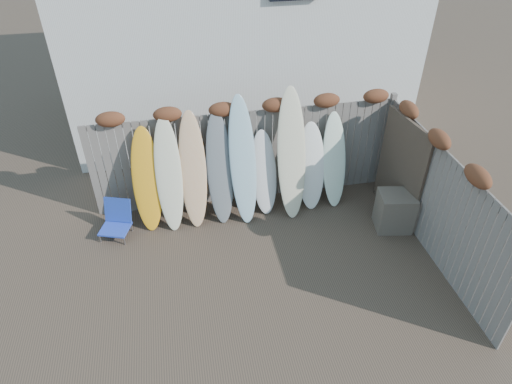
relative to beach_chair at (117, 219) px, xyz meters
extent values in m
plane|color=#493A2D|center=(2.58, -1.75, -0.32)|extent=(80.00, 80.00, 0.00)
cube|color=slate|center=(2.58, 0.65, 0.68)|extent=(6.00, 0.10, 2.00)
cube|color=slate|center=(5.58, 0.65, 0.73)|extent=(0.10, 0.10, 2.10)
ellipsoid|color=brown|center=(0.18, 0.61, 1.78)|extent=(0.52, 0.28, 0.28)
ellipsoid|color=brown|center=(1.18, 0.61, 1.78)|extent=(0.52, 0.28, 0.28)
ellipsoid|color=brown|center=(2.18, 0.61, 1.78)|extent=(0.52, 0.28, 0.28)
ellipsoid|color=brown|center=(3.18, 0.61, 1.78)|extent=(0.52, 0.28, 0.28)
ellipsoid|color=brown|center=(4.18, 0.61, 1.78)|extent=(0.52, 0.28, 0.28)
ellipsoid|color=brown|center=(5.18, 0.61, 1.78)|extent=(0.52, 0.28, 0.28)
cube|color=slate|center=(5.58, -1.55, 0.68)|extent=(0.10, 4.40, 2.00)
ellipsoid|color=brown|center=(5.54, -2.25, 1.78)|extent=(0.28, 0.56, 0.28)
ellipsoid|color=brown|center=(5.54, -1.15, 1.78)|extent=(0.28, 0.56, 0.28)
ellipsoid|color=brown|center=(5.54, -0.05, 1.78)|extent=(0.28, 0.56, 0.28)
cube|color=blue|center=(-0.04, -0.12, -0.13)|extent=(0.64, 0.60, 0.03)
cube|color=#2240AB|center=(0.04, 0.12, 0.13)|extent=(0.54, 0.32, 0.48)
cylinder|color=#A9A8B0|center=(-0.33, -0.22, -0.22)|extent=(0.03, 0.03, 0.19)
cylinder|color=#AFB0B6|center=(-0.20, 0.14, -0.22)|extent=(0.03, 0.03, 0.19)
cylinder|color=#B1B2B9|center=(0.12, -0.38, -0.22)|extent=(0.03, 0.03, 0.19)
cylinder|color=silver|center=(0.25, -0.01, -0.22)|extent=(0.03, 0.03, 0.19)
cube|color=brown|center=(5.23, -0.85, 0.06)|extent=(0.74, 0.66, 0.77)
cube|color=#342D1F|center=(5.44, -0.39, 0.70)|extent=(0.24, 1.36, 2.05)
ellipsoid|color=#FFA71A|center=(0.65, 0.23, 0.66)|extent=(0.60, 0.75, 1.96)
ellipsoid|color=beige|center=(1.07, 0.18, 0.75)|extent=(0.53, 0.78, 2.14)
ellipsoid|color=#FFCD8B|center=(1.52, 0.21, 0.77)|extent=(0.56, 0.81, 2.19)
ellipsoid|color=slate|center=(2.03, 0.21, 0.74)|extent=(0.52, 0.77, 2.13)
ellipsoid|color=#98C0D0|center=(2.47, 0.17, 0.89)|extent=(0.53, 0.86, 2.42)
ellipsoid|color=silver|center=(2.90, 0.25, 0.51)|extent=(0.53, 0.63, 1.67)
ellipsoid|color=beige|center=(3.41, 0.16, 0.93)|extent=(0.59, 0.90, 2.49)
ellipsoid|color=white|center=(3.86, 0.24, 0.55)|extent=(0.57, 0.65, 1.74)
ellipsoid|color=white|center=(4.33, 0.26, 0.63)|extent=(0.48, 0.68, 1.89)
camera|label=1|loc=(1.32, -6.98, 5.55)|focal=32.00mm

